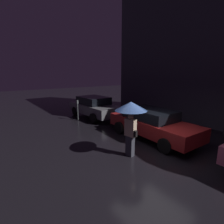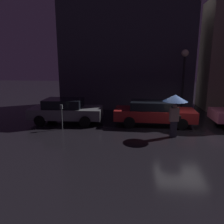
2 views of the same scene
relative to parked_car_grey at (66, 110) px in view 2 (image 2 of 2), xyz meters
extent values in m
plane|color=black|center=(6.45, -1.26, -0.73)|extent=(60.00, 60.00, 0.00)
cube|color=#3D3D47|center=(3.26, 5.24, 4.33)|extent=(9.83, 3.00, 10.12)
cube|color=slate|center=(0.04, 0.00, -0.13)|extent=(4.20, 1.95, 0.60)
cube|color=black|center=(-0.12, 0.00, 0.42)|extent=(2.21, 1.66, 0.49)
cylinder|color=black|center=(1.33, 0.90, -0.43)|extent=(0.60, 0.22, 0.60)
cylinder|color=black|center=(1.33, -0.90, -0.43)|extent=(0.60, 0.22, 0.60)
cylinder|color=black|center=(-1.24, 0.90, -0.43)|extent=(0.60, 0.22, 0.60)
cylinder|color=black|center=(-1.24, -0.90, -0.43)|extent=(0.60, 0.22, 0.60)
cube|color=maroon|center=(5.13, 0.06, -0.13)|extent=(4.51, 1.86, 0.59)
cube|color=black|center=(4.95, 0.06, 0.40)|extent=(2.36, 1.59, 0.46)
cylinder|color=black|center=(6.51, 0.93, -0.42)|extent=(0.61, 0.22, 0.61)
cylinder|color=black|center=(6.51, -0.80, -0.42)|extent=(0.61, 0.22, 0.61)
cylinder|color=black|center=(3.75, 0.93, -0.42)|extent=(0.61, 0.22, 0.61)
cylinder|color=black|center=(3.75, -0.80, -0.42)|extent=(0.61, 0.22, 0.61)
cylinder|color=black|center=(9.13, 0.97, -0.37)|extent=(0.71, 0.22, 0.71)
cube|color=#383842|center=(5.86, -2.02, -0.34)|extent=(0.31, 0.23, 0.77)
cube|color=#D1B293|center=(5.86, -2.02, 0.36)|extent=(0.44, 0.25, 0.64)
sphere|color=tan|center=(5.86, -2.02, 0.79)|extent=(0.21, 0.21, 0.21)
cylinder|color=black|center=(5.86, -2.02, 0.61)|extent=(0.02, 0.02, 0.76)
cone|color=navy|center=(5.86, -2.02, 1.15)|extent=(1.14, 1.14, 0.31)
cube|color=black|center=(6.09, -2.02, 0.20)|extent=(0.17, 0.12, 0.22)
cylinder|color=#4C5154|center=(0.21, -1.37, -0.18)|extent=(0.06, 0.06, 1.10)
cube|color=#4C5154|center=(0.21, -1.37, 0.48)|extent=(0.12, 0.10, 0.22)
cylinder|color=black|center=(7.18, 2.83, 1.19)|extent=(0.14, 0.14, 3.84)
sphere|color=#F9EAB7|center=(7.18, 2.83, 3.34)|extent=(0.46, 0.46, 0.46)
camera|label=1|loc=(10.28, -6.12, 2.29)|focal=28.00mm
camera|label=2|loc=(4.00, -12.17, 2.75)|focal=35.00mm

